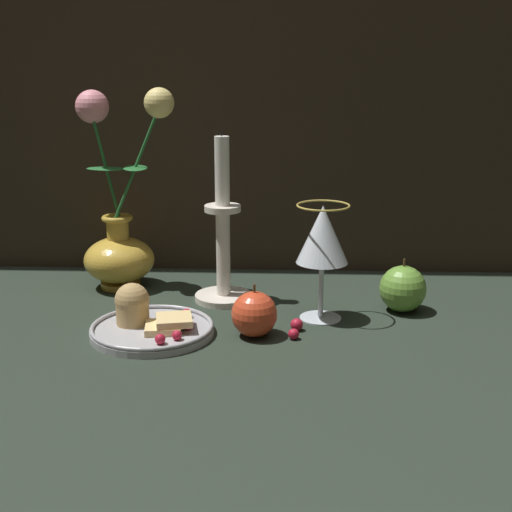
{
  "coord_description": "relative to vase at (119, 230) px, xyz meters",
  "views": [
    {
      "loc": [
        0.07,
        -1.04,
        0.39
      ],
      "look_at": [
        0.03,
        -0.0,
        0.1
      ],
      "focal_mm": 50.0,
      "sensor_mm": 36.0,
      "label": 1
    }
  ],
  "objects": [
    {
      "name": "plate_with_pastries",
      "position": [
        0.09,
        -0.22,
        -0.08
      ],
      "size": [
        0.18,
        0.18,
        0.07
      ],
      "color": "#A3A3A8",
      "rests_on": "ground_plane"
    },
    {
      "name": "apple_near_glass",
      "position": [
        0.47,
        -0.1,
        -0.07
      ],
      "size": [
        0.07,
        0.07,
        0.09
      ],
      "color": "#669938",
      "rests_on": "ground_plane"
    },
    {
      "name": "ground_plane",
      "position": [
        0.21,
        -0.14,
        -0.1
      ],
      "size": [
        2.4,
        2.4,
        0.0
      ],
      "primitive_type": "plane",
      "color": "#232D23",
      "rests_on": "ground"
    },
    {
      "name": "berry_front_center",
      "position": [
        0.3,
        -0.2,
        -0.09
      ],
      "size": [
        0.02,
        0.02,
        0.02
      ],
      "primitive_type": "sphere",
      "color": "#AD192D",
      "rests_on": "ground_plane"
    },
    {
      "name": "berry_near_plate",
      "position": [
        0.3,
        -0.23,
        -0.09
      ],
      "size": [
        0.02,
        0.02,
        0.02
      ],
      "primitive_type": "sphere",
      "color": "#AD192D",
      "rests_on": "ground_plane"
    },
    {
      "name": "candlestick",
      "position": [
        0.19,
        -0.06,
        -0.01
      ],
      "size": [
        0.1,
        0.1,
        0.28
      ],
      "color": "silver",
      "rests_on": "ground_plane"
    },
    {
      "name": "wine_glass",
      "position": [
        0.34,
        -0.14,
        0.03
      ],
      "size": [
        0.08,
        0.08,
        0.18
      ],
      "color": "silver",
      "rests_on": "ground_plane"
    },
    {
      "name": "vase",
      "position": [
        0.0,
        0.0,
        0.0
      ],
      "size": [
        0.17,
        0.12,
        0.34
      ],
      "color": "gold",
      "rests_on": "ground_plane"
    },
    {
      "name": "apple_beside_vase",
      "position": [
        0.24,
        -0.22,
        -0.07
      ],
      "size": [
        0.07,
        0.07,
        0.08
      ],
      "color": "#D14223",
      "rests_on": "ground_plane"
    }
  ]
}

